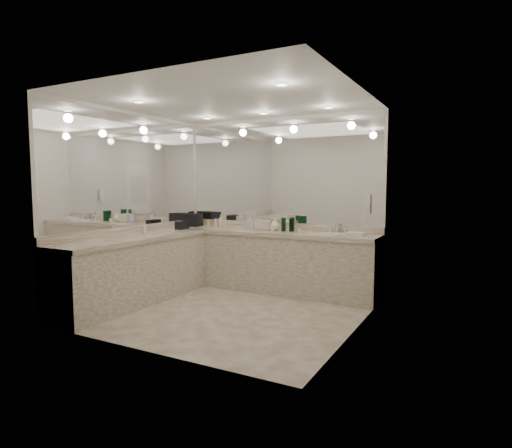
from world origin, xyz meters
The scene contains 36 objects.
floor centered at (0.00, 0.00, 0.00)m, with size 3.20×3.20×0.00m, color beige.
ceiling centered at (0.00, 0.00, 2.60)m, with size 3.20×3.20×0.00m, color white.
wall_back centered at (0.00, 1.50, 1.30)m, with size 3.20×0.02×2.60m, color silver.
wall_left centered at (-1.60, 0.00, 1.30)m, with size 0.02×3.00×2.60m, color silver.
wall_right centered at (1.60, 0.00, 1.30)m, with size 0.02×3.00×2.60m, color silver.
vanity_back_base centered at (0.00, 1.20, 0.42)m, with size 3.20×0.60×0.84m, color beige.
vanity_back_top centered at (0.00, 1.19, 0.87)m, with size 3.20×0.64×0.06m, color beige.
vanity_left_base centered at (-1.30, -0.30, 0.42)m, with size 0.60×2.40×0.84m, color beige.
vanity_left_top centered at (-1.29, -0.30, 0.87)m, with size 0.64×2.42×0.06m, color beige.
backsplash_back centered at (0.00, 1.48, 0.95)m, with size 3.20×0.04×0.10m, color beige.
backsplash_left centered at (-1.58, 0.00, 0.95)m, with size 0.04×3.00×0.10m, color beige.
mirror_back centered at (0.00, 1.49, 1.77)m, with size 3.12×0.01×1.55m, color white.
mirror_left centered at (-1.59, 0.00, 1.77)m, with size 0.01×2.92×1.55m, color white.
sink centered at (0.95, 1.20, 0.90)m, with size 0.44×0.44×0.03m, color white.
faucet centered at (0.95, 1.41, 0.97)m, with size 0.24×0.16×0.14m, color silver.
wall_phone centered at (1.56, 0.70, 1.35)m, with size 0.06×0.10×0.24m, color white.
door centered at (1.59, -0.50, 1.05)m, with size 0.02×0.82×2.10m, color white.
black_toiletry_bag centered at (-1.50, 1.21, 1.01)m, with size 0.37×0.23×0.21m, color black.
black_bag_spill centered at (-1.30, 0.75, 0.96)m, with size 0.11×0.24×0.13m, color black.
cream_cosmetic_case centered at (-0.16, 1.29, 0.97)m, with size 0.24×0.15×0.14m, color beige.
hand_towel centered at (1.26, 1.23, 0.92)m, with size 0.23×0.15×0.04m, color white.
lotion_left centered at (-1.30, -0.08, 0.96)m, with size 0.05×0.05×0.12m, color white.
soap_bottle_a centered at (-0.88, 1.19, 1.01)m, with size 0.08×0.08×0.21m, color white.
soap_bottle_b centered at (-0.39, 1.22, 1.00)m, with size 0.09×0.09×0.20m, color #B8B7CF.
soap_bottle_c centered at (0.03, 1.27, 0.99)m, with size 0.14×0.14×0.19m, color #FBEA9F.
green_bottle_0 centered at (0.32, 1.24, 1.00)m, with size 0.07×0.07×0.20m, color #0B4125.
green_bottle_1 centered at (0.29, 1.32, 1.00)m, with size 0.06×0.06×0.20m, color #0B4125.
green_bottle_2 centered at (0.20, 1.22, 1.00)m, with size 0.07×0.07×0.20m, color #0B4125.
amenity_bottle_0 centered at (0.05, 1.13, 0.93)m, with size 0.06×0.06×0.07m, color white.
amenity_bottle_1 centered at (-1.22, 1.33, 0.95)m, with size 0.05×0.05×0.10m, color #F2D84C.
amenity_bottle_2 centered at (0.48, 1.15, 0.93)m, with size 0.04×0.04×0.06m, color white.
amenity_bottle_3 centered at (-0.80, 1.13, 0.97)m, with size 0.06×0.06×0.15m, color #E0B28C.
amenity_bottle_4 centered at (-0.81, 1.21, 0.96)m, with size 0.05×0.05×0.11m, color white.
amenity_bottle_5 centered at (0.19, 1.25, 0.96)m, with size 0.05×0.05×0.12m, color #E57F66.
amenity_bottle_6 centered at (-0.35, 1.23, 0.97)m, with size 0.06×0.06×0.14m, color white.
amenity_bottle_7 centered at (-0.95, 1.15, 0.97)m, with size 0.04×0.04×0.15m, color white.
Camera 1 is at (2.79, -4.48, 1.59)m, focal length 30.00 mm.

